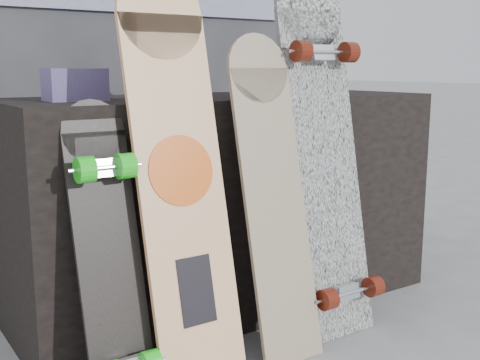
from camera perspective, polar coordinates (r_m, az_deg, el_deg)
ground at (r=2.05m, az=6.34°, el=-15.59°), size 60.00×60.00×0.00m
vendor_table at (r=2.30m, az=-1.51°, el=-2.02°), size 1.60×0.60×0.80m
booth at (r=3.00m, az=-10.56°, el=14.24°), size 2.40×0.22×2.20m
merch_box_purple at (r=1.97m, az=-15.38°, el=8.71°), size 0.18×0.12×0.10m
merch_box_small at (r=2.34m, az=4.95°, el=9.53°), size 0.14×0.14×0.12m
merch_box_flat at (r=2.36m, az=2.34°, el=8.84°), size 0.22×0.10×0.06m
longboard_geisha at (r=1.74m, az=-5.81°, el=1.45°), size 0.27×0.29×1.19m
longboard_celtic at (r=1.88m, az=3.12°, el=-0.62°), size 0.22×0.25×1.01m
longboard_cascadia at (r=2.06m, az=7.99°, el=3.26°), size 0.28×0.32×1.23m
skateboard_dark at (r=1.68m, az=-12.20°, el=-6.46°), size 0.18×0.27×0.82m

